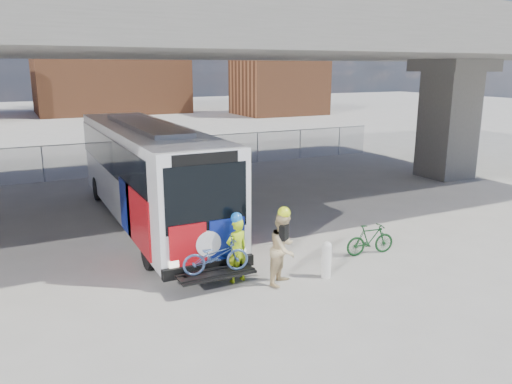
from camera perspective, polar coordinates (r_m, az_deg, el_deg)
ground at (r=16.93m, az=-2.77°, el=-5.27°), size 160.00×160.00×0.00m
bus at (r=18.55m, az=-12.35°, el=2.89°), size 2.67×12.96×3.69m
overpass at (r=19.74m, az=-7.91°, el=16.67°), size 40.00×16.00×7.95m
chainlink_fence at (r=27.72m, az=-12.92°, el=5.02°), size 30.00×0.06×30.00m
brick_buildings at (r=63.33m, az=-20.14°, el=13.03°), size 54.00×22.00×12.00m
smokestack at (r=72.90m, az=-10.76°, el=19.22°), size 2.20×2.20×25.00m
bollard at (r=13.80m, az=8.06°, el=-7.51°), size 0.27×0.27×1.03m
cyclist_hivis at (r=13.29m, az=-2.20°, el=-6.49°), size 0.71×0.53×1.93m
cyclist_tan at (r=13.19m, az=3.17°, el=-6.37°), size 1.19×1.14×2.12m
bike_parked at (r=15.71m, az=12.92°, el=-5.32°), size 1.65×0.67×0.96m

